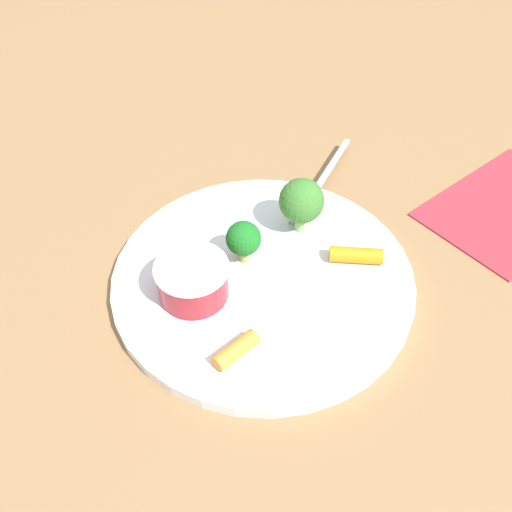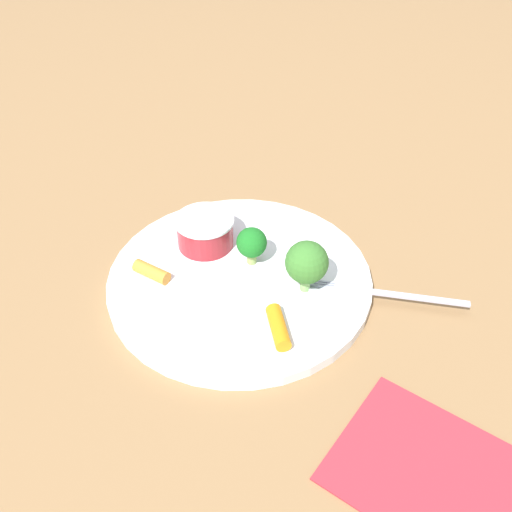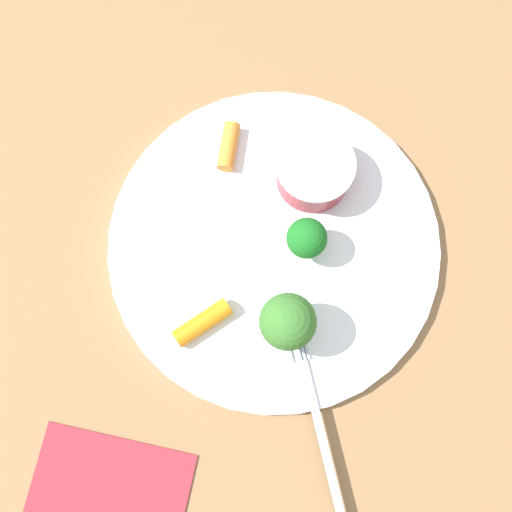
% 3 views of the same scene
% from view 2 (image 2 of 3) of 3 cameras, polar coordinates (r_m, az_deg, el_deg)
% --- Properties ---
extents(ground_plane, '(2.40, 2.40, 0.00)m').
position_cam_2_polar(ground_plane, '(0.65, -1.55, -2.69)').
color(ground_plane, olive).
extents(plate, '(0.28, 0.28, 0.01)m').
position_cam_2_polar(plate, '(0.64, -1.56, -2.30)').
color(plate, white).
rests_on(plate, ground_plane).
extents(sauce_cup, '(0.07, 0.07, 0.03)m').
position_cam_2_polar(sauce_cup, '(0.67, -4.88, 2.34)').
color(sauce_cup, maroon).
rests_on(sauce_cup, plate).
extents(broccoli_floret_0, '(0.03, 0.03, 0.04)m').
position_cam_2_polar(broccoli_floret_0, '(0.64, -0.42, 1.24)').
color(broccoli_floret_0, '#93AA5A').
rests_on(broccoli_floret_0, plate).
extents(broccoli_floret_1, '(0.04, 0.04, 0.06)m').
position_cam_2_polar(broccoli_floret_1, '(0.60, 4.97, -0.34)').
color(broccoli_floret_1, '#84B864').
rests_on(broccoli_floret_1, plate).
extents(carrot_stick_0, '(0.04, 0.05, 0.02)m').
position_cam_2_polar(carrot_stick_0, '(0.57, 2.14, -6.80)').
color(carrot_stick_0, orange).
rests_on(carrot_stick_0, plate).
extents(carrot_stick_1, '(0.04, 0.03, 0.01)m').
position_cam_2_polar(carrot_stick_1, '(0.64, -9.94, -1.50)').
color(carrot_stick_1, orange).
rests_on(carrot_stick_1, plate).
extents(fork, '(0.17, 0.03, 0.00)m').
position_cam_2_polar(fork, '(0.63, 12.10, -3.50)').
color(fork, '#AFB3C7').
rests_on(fork, plate).
extents(napkin, '(0.22, 0.18, 0.00)m').
position_cam_2_polar(napkin, '(0.52, 18.35, -20.01)').
color(napkin, '#AA2B36').
rests_on(napkin, ground_plane).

